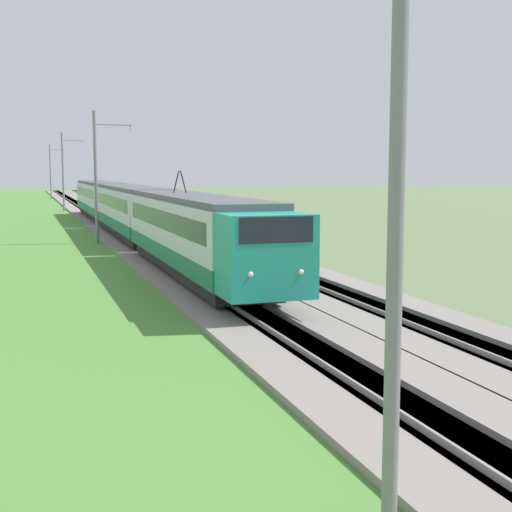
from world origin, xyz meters
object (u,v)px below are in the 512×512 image
at_px(catenary_mast_mid, 97,176).
at_px(catenary_mast_far, 63,171).
at_px(catenary_mast_near, 401,174).
at_px(catenary_mast_distant, 51,171).
at_px(passenger_train, 130,208).

distance_m(catenary_mast_mid, catenary_mast_far, 40.28).
bearing_deg(catenary_mast_far, catenary_mast_near, 180.00).
xyz_separation_m(catenary_mast_near, catenary_mast_mid, (40.28, -0.00, -0.37)).
relative_size(catenary_mast_mid, catenary_mast_distant, 0.95).
relative_size(catenary_mast_near, catenary_mast_distant, 1.03).
distance_m(catenary_mast_near, catenary_mast_far, 80.55).
distance_m(passenger_train, catenary_mast_mid, 4.57).
bearing_deg(catenary_mast_mid, catenary_mast_far, 0.00).
height_order(catenary_mast_mid, catenary_mast_distant, catenary_mast_distant).
xyz_separation_m(catenary_mast_far, catenary_mast_distant, (40.28, -0.00, -0.03)).
distance_m(catenary_mast_far, catenary_mast_distant, 40.28).
xyz_separation_m(catenary_mast_near, catenary_mast_distant, (120.83, -0.00, -0.12)).
distance_m(catenary_mast_mid, catenary_mast_distant, 80.56).
height_order(passenger_train, catenary_mast_far, catenary_mast_far).
distance_m(catenary_mast_near, catenary_mast_distant, 120.83).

